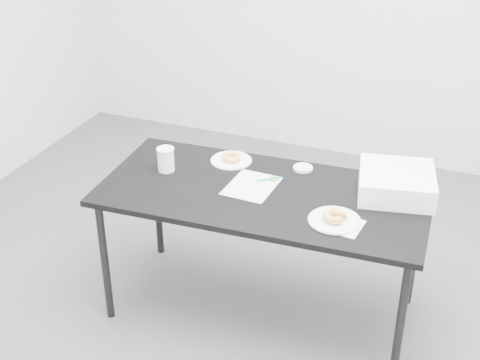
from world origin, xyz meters
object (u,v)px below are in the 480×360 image
(scorecard, at_px, (252,186))
(bakery_box, at_px, (396,183))
(table, at_px, (263,201))
(plate_near, at_px, (334,220))
(donut_near, at_px, (335,216))
(coffee_cup, at_px, (166,159))
(donut_far, at_px, (231,157))
(pen, at_px, (269,179))
(plate_far, at_px, (231,160))

(scorecard, height_order, bakery_box, bakery_box)
(table, height_order, plate_near, plate_near)
(table, xyz_separation_m, plate_near, (0.37, -0.14, 0.06))
(bakery_box, bearing_deg, donut_near, -131.85)
(table, xyz_separation_m, scorecard, (-0.07, 0.03, 0.05))
(donut_near, bearing_deg, table, 159.93)
(table, xyz_separation_m, coffee_cup, (-0.51, 0.02, 0.11))
(plate_near, distance_m, bakery_box, 0.40)
(table, height_order, bakery_box, bakery_box)
(donut_far, height_order, coffee_cup, coffee_cup)
(pen, relative_size, plate_near, 0.55)
(table, distance_m, donut_near, 0.40)
(pen, height_order, donut_near, donut_near)
(plate_far, bearing_deg, bakery_box, -1.96)
(donut_near, distance_m, coffee_cup, 0.90)
(plate_near, relative_size, donut_near, 2.13)
(plate_far, bearing_deg, donut_far, 0.00)
(table, xyz_separation_m, donut_far, (-0.25, 0.23, 0.07))
(table, xyz_separation_m, bakery_box, (0.57, 0.20, 0.11))
(pen, xyz_separation_m, coffee_cup, (-0.50, -0.09, 0.05))
(donut_near, bearing_deg, plate_near, -90.00)
(table, distance_m, bakery_box, 0.61)
(coffee_cup, bearing_deg, donut_near, -9.99)
(donut_near, height_order, donut_far, donut_near)
(scorecard, distance_m, coffee_cup, 0.45)
(plate_far, relative_size, donut_far, 2.13)
(plate_near, distance_m, coffee_cup, 0.90)
(pen, bearing_deg, bakery_box, -30.98)
(scorecard, relative_size, pen, 2.15)
(scorecard, xyz_separation_m, pen, (0.06, 0.08, 0.01))
(scorecard, distance_m, donut_near, 0.47)
(table, height_order, donut_far, donut_far)
(pen, relative_size, donut_near, 1.17)
(table, relative_size, bakery_box, 4.61)
(scorecard, height_order, donut_far, donut_far)
(donut_near, bearing_deg, coffee_cup, 170.01)
(donut_near, bearing_deg, donut_far, 149.69)
(pen, bearing_deg, coffee_cup, 150.09)
(plate_far, bearing_deg, scorecard, -47.57)
(coffee_cup, bearing_deg, pen, 10.12)
(table, height_order, pen, pen)
(donut_near, bearing_deg, plate_far, 149.69)
(plate_far, relative_size, bakery_box, 0.62)
(scorecard, xyz_separation_m, donut_far, (-0.19, 0.20, 0.02))
(scorecard, bearing_deg, plate_near, -17.26)
(scorecard, bearing_deg, pen, 58.66)
(table, bearing_deg, coffee_cup, 175.20)
(table, bearing_deg, pen, 93.84)
(coffee_cup, bearing_deg, plate_far, 39.30)
(table, relative_size, pen, 12.38)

